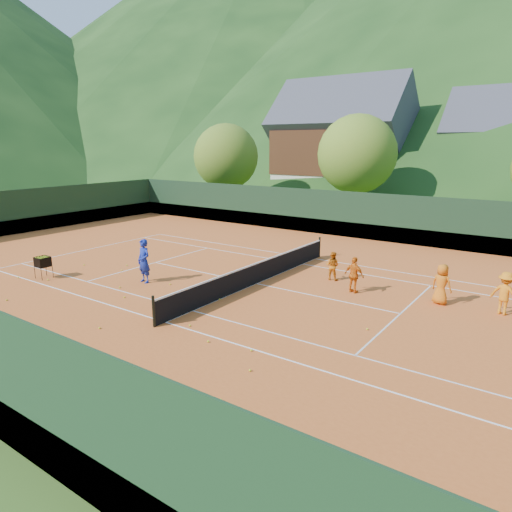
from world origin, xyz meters
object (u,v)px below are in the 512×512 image
Objects in this scene: student_b at (354,275)px; ball_hopper at (43,262)px; student_c at (441,284)px; chalet_left at (341,147)px; student_d at (505,293)px; coach at (144,261)px; student_a at (332,266)px; tennis_net at (256,273)px.

student_b is 1.52× the size of ball_hopper.
student_c is 33.33m from chalet_left.
student_d reaches higher than student_c.
student_d is at bearing -161.13° from student_b.
coach is 1.29× the size of student_b.
student_a is 6.99m from student_d.
chalet_left is (-5.82, 32.67, 4.65)m from coach.
coach is at bearing 36.43° from student_c.
student_d is at bearing 173.28° from student_a.
coach is at bearing 27.23° from ball_hopper.
student_b is at bearing 26.27° from ball_hopper.
student_b reaches higher than ball_hopper.
chalet_left is at bearing 92.50° from ball_hopper.
student_d reaches higher than student_a.
student_d reaches higher than tennis_net.
student_d is (5.42, 0.80, 0.03)m from student_b.
tennis_net is 12.07× the size of ball_hopper.
student_a is 0.83× the size of student_c.
coach is at bearing -79.90° from chalet_left.
student_b is at bearing 17.69° from tennis_net.
student_d is at bearing 21.24° from ball_hopper.
student_c is 1.57× the size of ball_hopper.
student_c is at bearing 170.00° from student_a.
student_b is at bearing -63.99° from chalet_left.
coach is 12.36m from student_c.
chalet_left reaches higher than student_b.
student_c reaches higher than student_b.
student_b is 3.34m from student_c.
student_a is 4.87m from student_c.
student_c is at bearing -158.41° from student_b.
student_a is at bearing 11.81° from student_d.
ball_hopper is at bearing 36.36° from student_d.
tennis_net is (-7.29, -1.92, -0.29)m from student_c.
ball_hopper is (-4.30, -2.21, -0.23)m from coach.
student_d is 0.11× the size of chalet_left.
chalet_left reaches higher than ball_hopper.
student_a is 30.62m from chalet_left.
student_b is 0.11× the size of chalet_left.
tennis_net is at bearing 29.95° from ball_hopper.
coach is 1.95× the size of ball_hopper.
student_a reaches higher than tennis_net.
student_b reaches higher than student_a.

